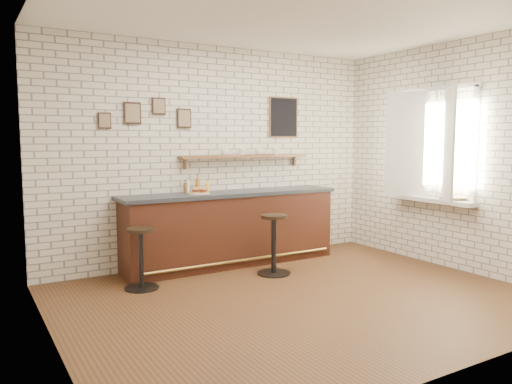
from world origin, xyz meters
TOP-DOWN VIEW (x-y plane):
  - ground at (0.00, 0.00)m, footprint 5.00×5.00m
  - bar_counter at (0.06, 1.70)m, footprint 3.10×0.65m
  - sandwich_plate at (-0.42, 1.69)m, footprint 0.28×0.28m
  - ciabatta_sandwich at (-0.41, 1.69)m, footprint 0.21×0.14m
  - potato_chips at (-0.44, 1.69)m, footprint 0.27×0.18m
  - bitters_bottle_brown at (-0.54, 1.87)m, footprint 0.05×0.05m
  - bitters_bottle_white at (-0.51, 1.87)m, footprint 0.05×0.05m
  - bitters_bottle_amber at (-0.36, 1.87)m, footprint 0.06×0.06m
  - condiment_bottle_yellow at (-0.22, 1.87)m, footprint 0.05×0.05m
  - bar_stool_left at (-1.37, 1.22)m, footprint 0.40×0.40m
  - bar_stool_right at (0.29, 0.97)m, footprint 0.43×0.43m
  - wall_shelf at (0.40, 1.90)m, footprint 2.00×0.18m
  - shelf_cup_a at (0.07, 1.90)m, footprint 0.11×0.11m
  - shelf_cup_b at (0.34, 1.90)m, footprint 0.13×0.13m
  - shelf_cup_c at (0.63, 1.90)m, footprint 0.12×0.12m
  - shelf_cup_d at (0.92, 1.90)m, footprint 0.13×0.13m
  - back_wall_decor at (0.23, 1.98)m, footprint 2.96×0.02m
  - window_sill at (2.40, 0.30)m, footprint 0.20×1.35m
  - casement_window at (2.36, 0.30)m, footprint 0.40×1.30m
  - book_lower at (2.38, 0.00)m, footprint 0.25×0.28m
  - book_upper at (2.38, -0.03)m, footprint 0.25×0.28m

SIDE VIEW (x-z plane):
  - ground at x=0.00m, z-range 0.00..0.00m
  - bar_stool_left at x=-1.37m, z-range 0.03..0.74m
  - bar_stool_right at x=0.29m, z-range 0.03..0.80m
  - bar_counter at x=0.06m, z-range 0.00..1.01m
  - window_sill at x=2.40m, z-range 0.87..0.93m
  - book_lower at x=2.38m, z-range 0.93..0.95m
  - book_upper at x=2.38m, z-range 0.95..0.97m
  - sandwich_plate at x=-0.42m, z-range 1.01..1.02m
  - potato_chips at x=-0.44m, z-range 1.02..1.03m
  - ciabatta_sandwich at x=-0.41m, z-range 1.02..1.09m
  - condiment_bottle_yellow at x=-0.22m, z-range 1.00..1.16m
  - bitters_bottle_brown at x=-0.54m, z-range 0.99..1.17m
  - bitters_bottle_white at x=-0.51m, z-range 0.99..1.19m
  - bitters_bottle_amber at x=-0.36m, z-range 0.99..1.23m
  - wall_shelf at x=0.40m, z-range 1.39..1.57m
  - shelf_cup_a at x=0.07m, z-range 1.50..1.59m
  - shelf_cup_c at x=0.63m, z-range 1.50..1.59m
  - shelf_cup_d at x=0.92m, z-range 1.50..1.59m
  - shelf_cup_b at x=0.34m, z-range 1.50..1.60m
  - casement_window at x=2.36m, z-range 0.87..2.43m
  - back_wall_decor at x=0.23m, z-range 1.77..2.33m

